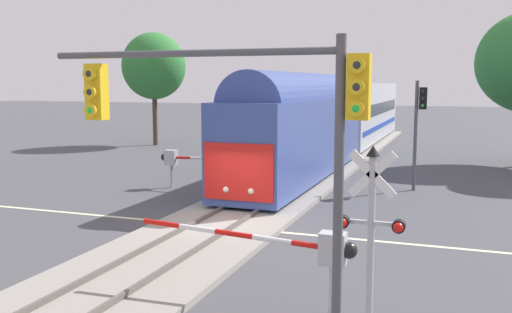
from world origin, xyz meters
TOP-DOWN VIEW (x-y plane):
  - ground_plane at (0.00, 0.00)m, footprint 220.00×220.00m
  - road_centre_stripe at (0.00, 0.00)m, footprint 44.00×0.20m
  - railway_track at (0.00, 0.00)m, footprint 4.40×80.00m
  - commuter_train at (0.00, 19.65)m, footprint 3.04×39.03m
  - crossing_gate_near at (4.71, -6.09)m, footprint 5.15×0.40m
  - crossing_signal_mast at (6.06, -6.51)m, footprint 1.36×0.44m
  - crossing_gate_far at (-4.60, 6.09)m, footprint 5.70×0.40m
  - traffic_signal_far_side at (5.88, 9.24)m, footprint 0.53×0.38m
  - traffic_signal_near_right at (4.39, -9.08)m, footprint 5.65×0.38m
  - pine_left_background at (-15.34, 22.30)m, footprint 5.02×5.02m

SIDE VIEW (x-z plane):
  - ground_plane at x=0.00m, z-range 0.00..0.00m
  - road_centre_stripe at x=0.00m, z-range 0.00..0.01m
  - railway_track at x=0.00m, z-range -0.06..0.26m
  - crossing_gate_far at x=-4.60m, z-range 0.50..2.30m
  - crossing_gate_near at x=4.71m, z-range 0.51..2.31m
  - crossing_signal_mast at x=6.06m, z-range 0.42..4.17m
  - commuter_train at x=0.00m, z-range 0.21..5.37m
  - traffic_signal_far_side at x=5.88m, z-range 0.87..5.93m
  - traffic_signal_near_right at x=4.39m, z-range 1.49..7.19m
  - pine_left_background at x=-15.34m, z-range 1.81..10.72m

